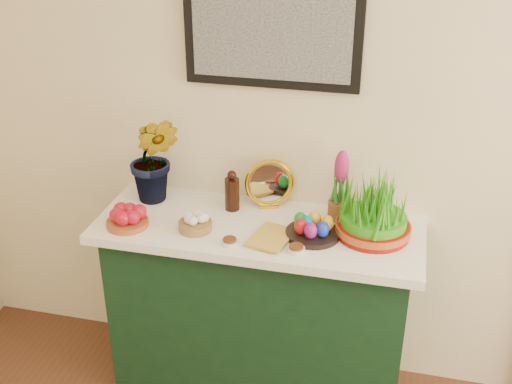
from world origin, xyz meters
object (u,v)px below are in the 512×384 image
(mirror, at_px, (269,184))
(book, at_px, (254,233))
(hyacinth_green, at_px, (153,145))
(sideboard, at_px, (259,312))
(wheatgrass_sabzeh, at_px, (374,212))

(mirror, relative_size, book, 1.13)
(hyacinth_green, xyz_separation_m, book, (0.51, -0.21, -0.26))
(mirror, bearing_deg, sideboard, -92.09)
(mirror, bearing_deg, wheatgrass_sabzeh, -18.07)
(book, relative_size, wheatgrass_sabzeh, 0.65)
(sideboard, relative_size, hyacinth_green, 2.37)
(sideboard, distance_m, book, 0.49)
(sideboard, xyz_separation_m, wheatgrass_sabzeh, (0.48, 0.02, 0.58))
(hyacinth_green, bearing_deg, mirror, 4.44)
(mirror, xyz_separation_m, book, (-0.00, -0.28, -0.10))
(mirror, bearing_deg, hyacinth_green, -172.45)
(book, bearing_deg, hyacinth_green, 170.81)
(hyacinth_green, relative_size, wheatgrass_sabzeh, 1.76)
(hyacinth_green, bearing_deg, wheatgrass_sabzeh, -8.14)
(hyacinth_green, xyz_separation_m, mirror, (0.51, 0.07, -0.17))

